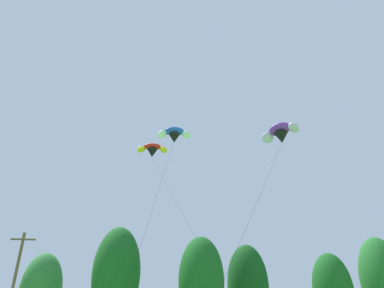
{
  "coord_description": "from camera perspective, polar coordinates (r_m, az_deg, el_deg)",
  "views": [
    {
      "loc": [
        -2.76,
        6.39,
        2.38
      ],
      "look_at": [
        -1.03,
        24.38,
        11.85
      ],
      "focal_mm": 33.65,
      "sensor_mm": 36.0,
      "label": 1
    }
  ],
  "objects": [
    {
      "name": "treeline_tree_f",
      "position": [
        49.97,
        8.86,
        -21.18
      ],
      "size": [
        5.26,
        5.26,
        12.82
      ],
      "color": "#472D19",
      "rests_on": "ground_plane"
    },
    {
      "name": "parafoil_kite_mid_purple",
      "position": [
        32.15,
        13.85,
        1.67
      ],
      "size": [
        10.41,
        13.08,
        17.02
      ],
      "color": "purple"
    },
    {
      "name": "treeline_tree_d",
      "position": [
        44.88,
        -11.92,
        -19.51
      ],
      "size": [
        5.51,
        5.51,
        13.75
      ],
      "color": "#472D19",
      "rests_on": "ground_plane"
    },
    {
      "name": "treeline_tree_h",
      "position": [
        55.18,
        27.98,
        -18.47
      ],
      "size": [
        5.53,
        5.53,
        13.8
      ],
      "color": "#472D19",
      "rests_on": "ground_plane"
    },
    {
      "name": "parafoil_kite_high_blue_white",
      "position": [
        32.02,
        -2.83,
        1.45
      ],
      "size": [
        4.96,
        8.95,
        17.55
      ],
      "color": "blue"
    },
    {
      "name": "parafoil_kite_far_red_yellow",
      "position": [
        43.77,
        -6.31,
        -0.94
      ],
      "size": [
        8.12,
        19.77,
        21.17
      ],
      "color": "red"
    },
    {
      "name": "treeline_tree_e",
      "position": [
        43.08,
        1.49,
        -20.83
      ],
      "size": [
        5.15,
        5.15,
        12.39
      ],
      "color": "#472D19",
      "rests_on": "ground_plane"
    }
  ]
}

